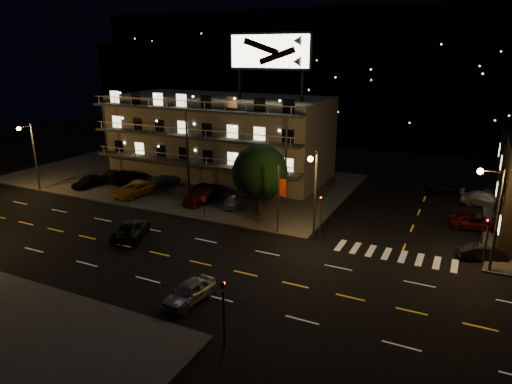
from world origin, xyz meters
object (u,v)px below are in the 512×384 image
at_px(lot_car_2, 135,189).
at_px(road_car_west, 131,229).
at_px(tree, 260,174).
at_px(side_car_0, 482,252).
at_px(lot_car_7, 165,180).
at_px(road_car_east, 189,292).
at_px(lot_car_4, 232,201).

distance_m(lot_car_2, road_car_west, 12.15).
relative_size(tree, side_car_0, 1.94).
distance_m(tree, lot_car_2, 16.05).
relative_size(lot_car_2, road_car_west, 1.01).
height_order(lot_car_2, lot_car_7, lot_car_2).
bearing_deg(road_car_west, lot_car_7, -86.49).
height_order(lot_car_7, side_car_0, lot_car_7).
height_order(lot_car_2, side_car_0, lot_car_2).
height_order(tree, road_car_east, tree).
relative_size(tree, lot_car_2, 1.36).
height_order(side_car_0, road_car_east, road_car_east).
height_order(lot_car_7, road_car_west, road_car_west).
bearing_deg(road_car_east, tree, 106.58).
bearing_deg(lot_car_7, side_car_0, -173.82).
relative_size(lot_car_7, road_car_west, 0.83).
height_order(lot_car_7, road_car_east, road_car_east).
xyz_separation_m(lot_car_7, side_car_0, (35.67, -6.12, -0.16)).
bearing_deg(side_car_0, lot_car_2, 68.76).
bearing_deg(side_car_0, road_car_east, 112.08).
bearing_deg(lot_car_2, road_car_west, -43.04).
xyz_separation_m(side_car_0, road_car_east, (-17.46, -15.62, 0.11)).
distance_m(lot_car_7, side_car_0, 36.19).
xyz_separation_m(lot_car_7, road_car_west, (7.26, -14.68, -0.05)).
bearing_deg(tree, lot_car_7, 162.53).
height_order(road_car_east, road_car_west, road_car_west).
bearing_deg(lot_car_2, lot_car_4, 14.87).
bearing_deg(lot_car_4, side_car_0, -22.54).
bearing_deg(lot_car_4, lot_car_2, 169.46).
distance_m(lot_car_7, road_car_east, 28.36).
bearing_deg(road_car_east, lot_car_4, 117.06).
bearing_deg(lot_car_4, road_car_east, -86.92).
distance_m(tree, lot_car_7, 16.48).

